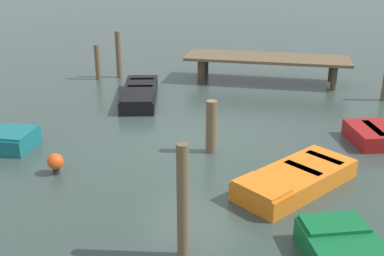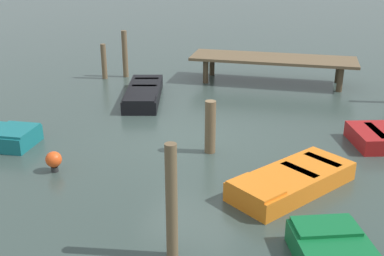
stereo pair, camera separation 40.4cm
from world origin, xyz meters
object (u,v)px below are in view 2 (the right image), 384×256
at_px(dock_segment, 273,60).
at_px(mooring_piling_mid_left, 125,54).
at_px(rowboat_orange, 292,181).
at_px(rowboat_black, 144,93).
at_px(mooring_piling_far_left, 172,203).
at_px(mooring_piling_far_right, 104,61).
at_px(mooring_piling_near_right, 210,127).
at_px(marker_buoy, 54,160).

xyz_separation_m(dock_segment, mooring_piling_mid_left, (-5.49, -0.80, 0.04)).
height_order(rowboat_orange, rowboat_black, same).
distance_m(dock_segment, mooring_piling_far_left, 10.92).
height_order(dock_segment, rowboat_orange, dock_segment).
bearing_deg(mooring_piling_far_right, dock_segment, 11.71).
bearing_deg(rowboat_orange, mooring_piling_near_right, -89.27).
bearing_deg(mooring_piling_far_left, marker_buoy, 148.80).
bearing_deg(marker_buoy, mooring_piling_far_right, 108.74).
bearing_deg(rowboat_black, mooring_piling_near_right, 25.64).
bearing_deg(marker_buoy, rowboat_black, 91.27).
relative_size(mooring_piling_mid_left, marker_buoy, 3.68).
xyz_separation_m(rowboat_orange, marker_buoy, (-5.16, -0.69, 0.07)).
xyz_separation_m(rowboat_black, mooring_piling_far_left, (3.67, -7.65, 0.78)).
bearing_deg(mooring_piling_far_left, mooring_piling_mid_left, 118.24).
bearing_deg(rowboat_black, marker_buoy, -15.70).
height_order(mooring_piling_far_left, mooring_piling_far_right, mooring_piling_far_left).
bearing_deg(rowboat_black, rowboat_orange, 30.67).
distance_m(dock_segment, marker_buoy, 9.50).
height_order(mooring_piling_near_right, marker_buoy, mooring_piling_near_right).
xyz_separation_m(rowboat_orange, mooring_piling_near_right, (-2.11, 1.37, 0.44)).
relative_size(mooring_piling_far_right, marker_buoy, 2.74).
relative_size(dock_segment, mooring_piling_far_right, 4.55).
bearing_deg(mooring_piling_mid_left, rowboat_orange, -45.95).
bearing_deg(marker_buoy, rowboat_orange, 7.60).
height_order(rowboat_black, marker_buoy, marker_buoy).
height_order(rowboat_black, mooring_piling_far_left, mooring_piling_far_left).
xyz_separation_m(rowboat_black, mooring_piling_far_right, (-2.42, 1.99, 0.44)).
relative_size(rowboat_orange, rowboat_black, 0.87).
relative_size(dock_segment, mooring_piling_mid_left, 3.39).
bearing_deg(mooring_piling_near_right, mooring_piling_far_left, -83.28).
height_order(dock_segment, mooring_piling_far_right, mooring_piling_far_right).
xyz_separation_m(dock_segment, rowboat_black, (-3.72, -3.27, -0.63)).
xyz_separation_m(dock_segment, mooring_piling_near_right, (-0.55, -6.72, -0.19)).
xyz_separation_m(dock_segment, marker_buoy, (-3.60, -8.77, -0.56)).
relative_size(mooring_piling_near_right, mooring_piling_far_left, 0.66).
distance_m(rowboat_black, mooring_piling_near_right, 4.71).
xyz_separation_m(mooring_piling_mid_left, marker_buoy, (1.89, -7.97, -0.60)).
xyz_separation_m(mooring_piling_mid_left, mooring_piling_far_right, (-0.66, -0.47, -0.23)).
bearing_deg(mooring_piling_far_left, dock_segment, 89.70).
height_order(dock_segment, mooring_piling_far_left, mooring_piling_far_left).
xyz_separation_m(dock_segment, mooring_piling_far_right, (-6.15, -1.27, -0.18)).
xyz_separation_m(dock_segment, rowboat_orange, (1.55, -8.08, -0.63)).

